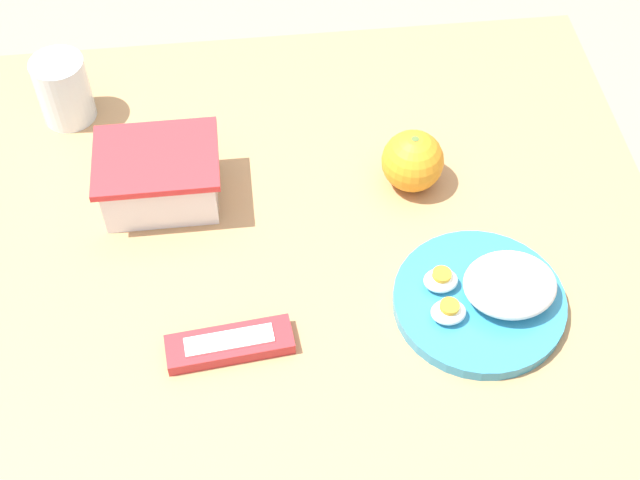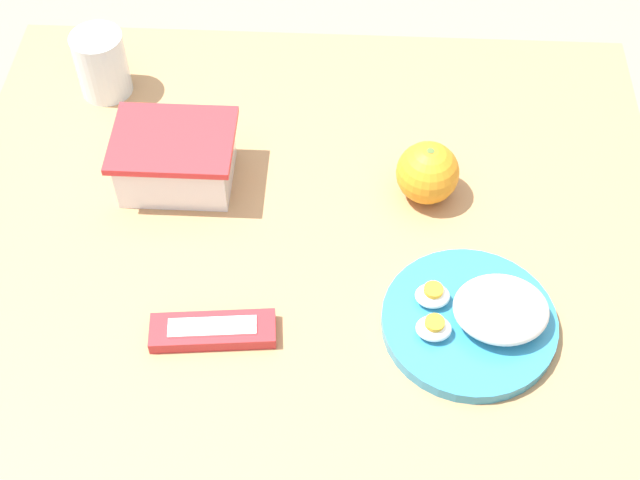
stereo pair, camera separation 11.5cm
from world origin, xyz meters
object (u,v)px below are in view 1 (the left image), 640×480
object	(u,v)px
food_container	(160,179)
orange_fruit	(413,161)
candy_bar	(230,344)
drinking_glass	(64,90)
rice_plate	(488,295)

from	to	relation	value
food_container	orange_fruit	world-z (taller)	orange_fruit
candy_bar	drinking_glass	bearing A→B (deg)	116.60
orange_fruit	rice_plate	distance (m)	0.23
food_container	candy_bar	bearing A→B (deg)	-72.69
rice_plate	drinking_glass	world-z (taller)	drinking_glass
rice_plate	candy_bar	xyz separation A→B (m)	(-0.33, -0.03, -0.01)
food_container	drinking_glass	world-z (taller)	drinking_glass
rice_plate	drinking_glass	xyz separation A→B (m)	(-0.54, 0.41, 0.03)
orange_fruit	drinking_glass	distance (m)	0.52
food_container	drinking_glass	bearing A→B (deg)	127.57
orange_fruit	candy_bar	xyz separation A→B (m)	(-0.27, -0.25, -0.03)
orange_fruit	candy_bar	distance (m)	0.36
orange_fruit	drinking_glass	bearing A→B (deg)	158.48
food_container	drinking_glass	size ratio (longest dim) A/B	1.62
food_container	rice_plate	world-z (taller)	food_container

